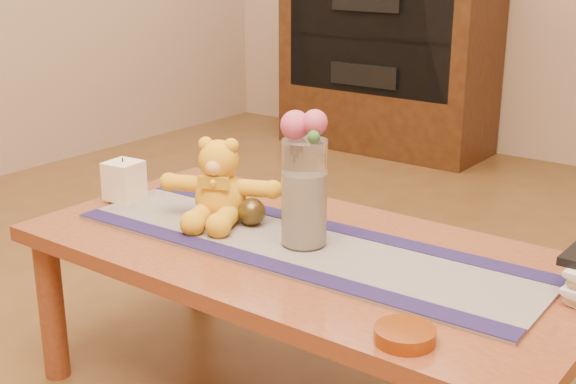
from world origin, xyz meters
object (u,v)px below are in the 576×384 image
Objects in this scene: teddy_bear at (220,181)px; amber_dish at (405,335)px; glass_vase at (304,193)px; bronze_ball at (252,212)px; pillar_candle at (124,180)px.

teddy_bear reaches higher than amber_dish.
teddy_bear is at bearing 177.26° from glass_vase.
glass_vase is at bearing 147.78° from amber_dish.
glass_vase is 0.21m from bronze_ball.
glass_vase is (0.28, -0.01, 0.03)m from teddy_bear.
teddy_bear is at bearing 6.55° from pillar_candle.
pillar_candle is 0.43m from bronze_ball.
amber_dish is (0.61, -0.29, -0.03)m from bronze_ball.
glass_vase is at bearing -8.32° from bronze_ball.
teddy_bear is 0.76m from amber_dish.
teddy_bear is at bearing 158.32° from amber_dish.
pillar_candle is 1.53× the size of bronze_ball.
glass_vase reaches higher than teddy_bear.
bronze_ball is 0.62× the size of amber_dish.
glass_vase reaches higher than bronze_ball.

